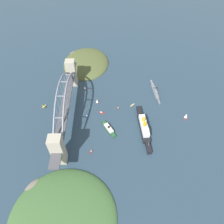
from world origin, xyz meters
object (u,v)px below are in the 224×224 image
object	(u,v)px
small_boat_5	(186,116)
small_boat_6	(85,88)
naval_cruiser	(155,91)
small_boat_2	(118,108)
small_boat_0	(133,105)
ocean_liner	(144,127)
harbor_arch_bridge	(66,104)
seaplane_taxiing_near_bridge	(44,107)
harbor_ferry_steamer	(109,128)
small_boat_3	(102,113)
small_boat_7	(91,152)
small_boat_1	(87,116)
small_boat_4	(97,101)

from	to	relation	value
small_boat_5	small_boat_6	size ratio (longest dim) A/B	1.84
small_boat_5	small_boat_6	bearing A→B (deg)	-114.35
naval_cruiser	small_boat_2	xyz separation A→B (m)	(45.08, -78.88, -1.83)
naval_cruiser	small_boat_0	xyz separation A→B (m)	(37.36, -50.04, -2.01)
ocean_liner	small_boat_2	distance (m)	66.14
harbor_arch_bridge	small_boat_0	xyz separation A→B (m)	(-24.10, 120.81, -30.47)
small_boat_6	small_boat_0	bearing A→B (deg)	61.80
seaplane_taxiing_near_bridge	small_boat_5	xyz separation A→B (m)	(33.11, 263.87, 3.40)
harbor_ferry_steamer	small_boat_6	distance (m)	118.73
ocean_liner	small_boat_3	size ratio (longest dim) A/B	8.33
small_boat_3	small_boat_7	world-z (taller)	small_boat_3
harbor_arch_bridge	small_boat_3	size ratio (longest dim) A/B	20.31
ocean_liner	small_boat_0	size ratio (longest dim) A/B	9.77
small_boat_1	small_boat_0	bearing A→B (deg)	107.59
ocean_liner	small_boat_7	bearing A→B (deg)	-64.08
small_boat_7	harbor_ferry_steamer	bearing A→B (deg)	147.13
harbor_arch_bridge	small_boat_5	xyz separation A→B (m)	(10.42, 214.74, -25.80)
harbor_arch_bridge	small_boat_1	distance (m)	46.10
small_boat_4	small_boat_5	distance (m)	168.04
harbor_ferry_steamer	small_boat_7	size ratio (longest dim) A/B	5.30
small_boat_2	small_boat_4	xyz separation A→B (m)	(-16.62, -39.55, 3.59)
harbor_ferry_steamer	ocean_liner	bearing A→B (deg)	89.09
small_boat_6	seaplane_taxiing_near_bridge	bearing A→B (deg)	-54.85
small_boat_0	ocean_liner	bearing A→B (deg)	12.87
harbor_arch_bridge	small_boat_7	world-z (taller)	harbor_arch_bridge
harbor_arch_bridge	small_boat_5	size ratio (longest dim) A/B	21.44
harbor_arch_bridge	seaplane_taxiing_near_bridge	world-z (taller)	harbor_arch_bridge
small_boat_5	small_boat_4	bearing A→B (deg)	-104.98
harbor_ferry_steamer	seaplane_taxiing_near_bridge	size ratio (longest dim) A/B	3.98
small_boat_2	small_boat_6	bearing A→B (deg)	-131.51
seaplane_taxiing_near_bridge	small_boat_7	world-z (taller)	seaplane_taxiing_near_bridge
seaplane_taxiing_near_bridge	small_boat_3	world-z (taller)	seaplane_taxiing_near_bridge
harbor_arch_bridge	harbor_ferry_steamer	xyz separation A→B (m)	(33.31, 73.60, -28.74)
ocean_liner	small_boat_3	distance (m)	83.28
naval_cruiser	small_boat_2	size ratio (longest dim) A/B	10.21
seaplane_taxiing_near_bridge	small_boat_0	xyz separation A→B (m)	(-1.42, 169.94, -1.28)
ocean_liner	seaplane_taxiing_near_bridge	bearing A→B (deg)	-107.26
harbor_arch_bridge	small_boat_6	world-z (taller)	harbor_arch_bridge
harbor_arch_bridge	seaplane_taxiing_near_bridge	size ratio (longest dim) A/B	26.00
small_boat_3	small_boat_6	bearing A→B (deg)	-153.02
small_boat_2	small_boat_4	distance (m)	43.05
seaplane_taxiing_near_bridge	small_boat_4	xyz separation A→B (m)	(-10.31, 101.54, 2.48)
ocean_liner	small_boat_4	bearing A→B (deg)	-129.46
naval_cruiser	small_boat_6	distance (m)	146.01
harbor_ferry_steamer	small_boat_6	bearing A→B (deg)	-156.09
ocean_liner	small_boat_2	xyz separation A→B (m)	(-50.66, -42.18, -5.40)
seaplane_taxiing_near_bridge	small_boat_3	xyz separation A→B (m)	(17.37, 110.20, -1.02)
harbor_arch_bridge	small_boat_0	bearing A→B (deg)	101.28
harbor_ferry_steamer	small_boat_4	xyz separation A→B (m)	(-66.31, -21.19, 2.03)
small_boat_3	small_boat_7	size ratio (longest dim) A/B	1.70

